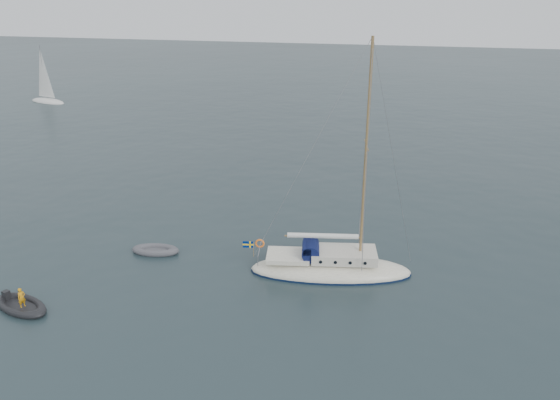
# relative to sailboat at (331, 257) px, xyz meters

# --- Properties ---
(ground) EXTENTS (300.00, 300.00, 0.00)m
(ground) POSITION_rel_sailboat_xyz_m (-2.95, -1.14, -1.07)
(ground) COLOR black
(ground) RESTS_ON ground
(sailboat) EXTENTS (9.95, 2.98, 14.17)m
(sailboat) POSITION_rel_sailboat_xyz_m (0.00, 0.00, 0.00)
(sailboat) COLOR white
(sailboat) RESTS_ON ground
(dinghy) EXTENTS (3.04, 1.37, 0.44)m
(dinghy) POSITION_rel_sailboat_xyz_m (-11.27, -0.25, -0.88)
(dinghy) COLOR #515156
(dinghy) RESTS_ON ground
(rib) EXTENTS (3.56, 1.62, 1.28)m
(rib) POSITION_rel_sailboat_xyz_m (-15.07, -8.05, -0.86)
(rib) COLOR black
(rib) RESTS_ON ground
(distant_yacht_a) EXTENTS (6.65, 3.55, 8.81)m
(distant_yacht_a) POSITION_rel_sailboat_xyz_m (-50.48, 41.53, 2.69)
(distant_yacht_a) COLOR silver
(distant_yacht_a) RESTS_ON ground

